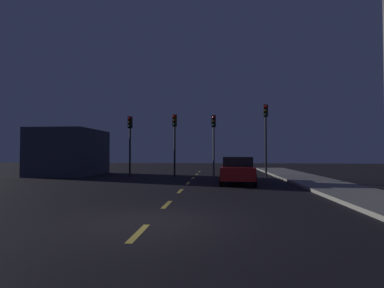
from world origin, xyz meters
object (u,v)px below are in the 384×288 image
at_px(car_stopped_ahead, 238,170).
at_px(street_lamp_right, 378,73).
at_px(traffic_signal_center_right, 214,133).
at_px(traffic_signal_far_right, 266,127).
at_px(traffic_signal_center_left, 175,133).
at_px(traffic_signal_far_left, 130,134).

xyz_separation_m(car_stopped_ahead, street_lamp_right, (4.61, -6.41, 3.86)).
height_order(traffic_signal_center_right, traffic_signal_far_right, traffic_signal_far_right).
bearing_deg(car_stopped_ahead, traffic_signal_far_right, 65.69).
bearing_deg(car_stopped_ahead, traffic_signal_center_left, 129.70).
bearing_deg(traffic_signal_far_right, traffic_signal_center_left, -179.99).
bearing_deg(traffic_signal_center_left, street_lamp_right, -52.41).
relative_size(traffic_signal_far_right, street_lamp_right, 0.69).
height_order(car_stopped_ahead, street_lamp_right, street_lamp_right).
bearing_deg(traffic_signal_center_left, traffic_signal_far_left, -180.00).
xyz_separation_m(traffic_signal_far_left, car_stopped_ahead, (7.91, -5.34, -2.45)).
relative_size(traffic_signal_far_left, traffic_signal_center_right, 0.99).
relative_size(traffic_signal_far_left, traffic_signal_center_left, 0.98).
bearing_deg(traffic_signal_far_left, street_lamp_right, -43.17).
relative_size(traffic_signal_center_right, car_stopped_ahead, 1.06).
xyz_separation_m(traffic_signal_center_left, traffic_signal_far_right, (6.85, 0.00, 0.44)).
xyz_separation_m(traffic_signal_far_left, street_lamp_right, (12.52, -11.75, 1.40)).
distance_m(traffic_signal_far_right, street_lamp_right, 11.99).
height_order(traffic_signal_far_left, traffic_signal_far_right, traffic_signal_far_right).
height_order(traffic_signal_far_right, street_lamp_right, street_lamp_right).
bearing_deg(traffic_signal_center_right, traffic_signal_far_right, 0.02).
relative_size(traffic_signal_far_right, car_stopped_ahead, 1.23).
bearing_deg(traffic_signal_far_right, car_stopped_ahead, -114.31).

